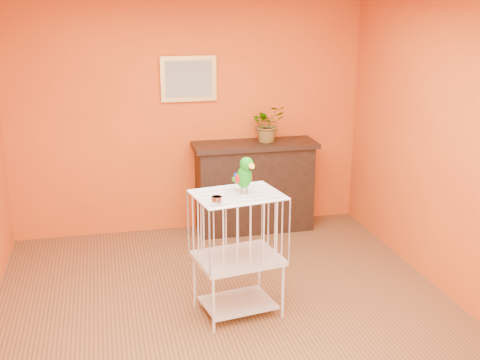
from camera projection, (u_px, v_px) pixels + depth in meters
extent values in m
plane|color=brown|center=(232.00, 320.00, 5.05)|extent=(4.50, 4.50, 0.00)
plane|color=#CD5213|center=(189.00, 119.00, 6.78)|extent=(4.00, 0.00, 4.00)
plane|color=#CD5213|center=(343.00, 308.00, 2.58)|extent=(4.00, 0.00, 4.00)
plane|color=#CD5213|center=(461.00, 157.00, 5.11)|extent=(0.00, 4.50, 4.50)
cube|color=black|center=(254.00, 189.00, 6.94)|extent=(1.31, 0.44, 0.99)
cube|color=black|center=(255.00, 145.00, 6.79)|extent=(1.40, 0.50, 0.05)
cube|color=black|center=(259.00, 194.00, 6.75)|extent=(0.92, 0.02, 0.49)
cube|color=maroon|center=(232.00, 201.00, 6.86)|extent=(0.05, 0.20, 0.31)
cube|color=#294D26|center=(240.00, 200.00, 6.88)|extent=(0.05, 0.20, 0.31)
cube|color=maroon|center=(248.00, 200.00, 6.90)|extent=(0.05, 0.20, 0.31)
cube|color=#294D26|center=(257.00, 199.00, 6.92)|extent=(0.05, 0.20, 0.31)
cube|color=maroon|center=(266.00, 198.00, 6.95)|extent=(0.05, 0.20, 0.31)
imported|color=#26722D|center=(267.00, 127.00, 6.80)|extent=(0.48, 0.51, 0.33)
cube|color=#C09144|center=(189.00, 79.00, 6.62)|extent=(0.62, 0.03, 0.50)
cube|color=gray|center=(189.00, 79.00, 6.61)|extent=(0.52, 0.01, 0.40)
cube|color=beige|center=(238.00, 303.00, 5.16)|extent=(0.65, 0.54, 0.02)
cube|color=beige|center=(238.00, 258.00, 5.04)|extent=(0.77, 0.64, 0.04)
cube|color=beige|center=(238.00, 195.00, 4.88)|extent=(0.77, 0.64, 0.01)
cylinder|color=beige|center=(213.00, 306.00, 4.79)|extent=(0.03, 0.03, 0.48)
cylinder|color=beige|center=(283.00, 292.00, 5.02)|extent=(0.03, 0.03, 0.48)
cylinder|color=beige|center=(194.00, 281.00, 5.21)|extent=(0.03, 0.03, 0.48)
cylinder|color=beige|center=(259.00, 269.00, 5.44)|extent=(0.03, 0.03, 0.48)
cylinder|color=silver|center=(217.00, 200.00, 4.62)|extent=(0.09, 0.09, 0.06)
cylinder|color=#59544C|center=(242.00, 191.00, 4.90)|extent=(0.01, 0.01, 0.04)
cylinder|color=#59544C|center=(247.00, 190.00, 4.93)|extent=(0.01, 0.01, 0.04)
ellipsoid|color=#187E0A|center=(244.00, 177.00, 4.88)|extent=(0.17, 0.20, 0.22)
ellipsoid|color=#187E0A|center=(247.00, 164.00, 4.82)|extent=(0.14, 0.14, 0.11)
cone|color=orange|center=(250.00, 167.00, 4.78)|extent=(0.07, 0.08, 0.07)
cone|color=black|center=(249.00, 169.00, 4.80)|extent=(0.03, 0.03, 0.03)
sphere|color=black|center=(244.00, 163.00, 4.78)|extent=(0.02, 0.02, 0.02)
sphere|color=black|center=(252.00, 162.00, 4.82)|extent=(0.02, 0.02, 0.02)
ellipsoid|color=#A50C0C|center=(237.00, 179.00, 4.86)|extent=(0.05, 0.07, 0.08)
ellipsoid|color=navy|center=(250.00, 177.00, 4.92)|extent=(0.05, 0.07, 0.08)
cone|color=#187E0A|center=(239.00, 183.00, 4.96)|extent=(0.11, 0.17, 0.12)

